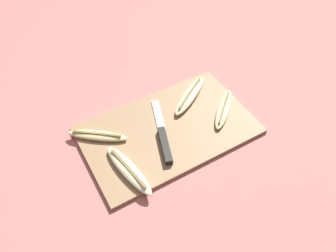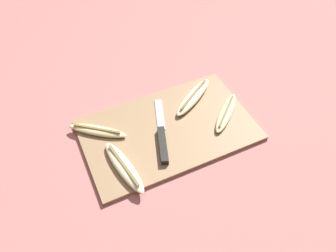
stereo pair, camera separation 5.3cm
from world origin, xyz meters
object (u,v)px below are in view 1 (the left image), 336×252
at_px(knife, 164,140).
at_px(banana_mellow_near, 97,136).
at_px(banana_soft_right, 224,109).
at_px(banana_pale_long, 190,95).
at_px(banana_bright_far, 129,170).

xyz_separation_m(knife, banana_mellow_near, (-0.15, 0.11, 0.00)).
relative_size(banana_soft_right, banana_pale_long, 0.83).
relative_size(banana_bright_far, banana_pale_long, 1.06).
distance_m(banana_mellow_near, banana_soft_right, 0.38).
distance_m(banana_soft_right, banana_pale_long, 0.11).
bearing_deg(banana_soft_right, banana_pale_long, 120.60).
relative_size(banana_mellow_near, banana_pale_long, 0.88).
bearing_deg(banana_mellow_near, knife, -35.16).
bearing_deg(banana_pale_long, banana_bright_far, -151.93).
relative_size(knife, banana_bright_far, 1.22).
bearing_deg(banana_mellow_near, banana_pale_long, 0.52).
bearing_deg(knife, banana_soft_right, 21.88).
xyz_separation_m(banana_soft_right, banana_pale_long, (-0.06, 0.10, 0.00)).
bearing_deg(banana_soft_right, banana_bright_far, -171.21).
distance_m(banana_bright_far, banana_soft_right, 0.34).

